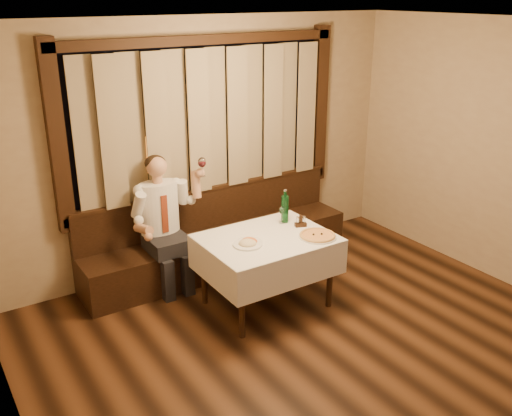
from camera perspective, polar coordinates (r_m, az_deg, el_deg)
room at (r=4.81m, az=5.98°, el=2.23°), size 5.01×6.01×2.81m
banquette at (r=6.61m, az=-3.87°, el=-3.44°), size 3.20×0.61×0.94m
dining_table at (r=5.67m, az=1.09°, el=-3.91°), size 1.27×0.97×0.76m
pizza at (r=5.65m, az=6.17°, el=-2.76°), size 0.37×0.37×0.04m
pasta_red at (r=5.48m, az=-0.69°, el=-3.20°), size 0.26×0.26×0.09m
pasta_cream at (r=5.43m, az=-0.85°, el=-3.37°), size 0.28×0.28×0.10m
green_bottle at (r=5.94m, az=2.91°, el=-0.04°), size 0.08×0.08×0.36m
table_wine_glass at (r=5.91m, az=2.63°, el=-0.32°), size 0.07×0.07×0.19m
cruet_caddy at (r=5.88m, az=4.49°, el=-1.44°), size 0.13×0.09×0.13m
seated_man at (r=6.05m, az=-9.27°, el=-0.59°), size 0.81×0.60×1.45m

